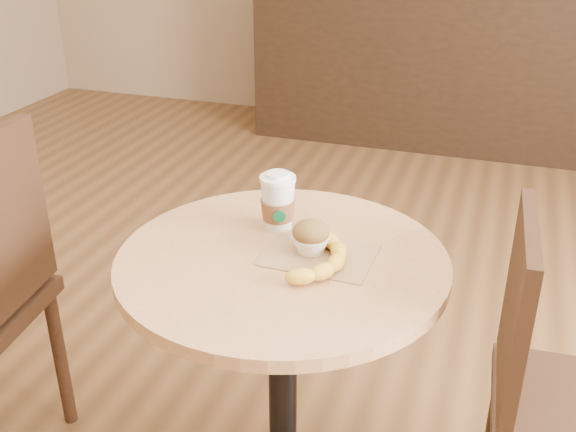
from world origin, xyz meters
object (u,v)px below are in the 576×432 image
(coffee_cup, at_px, (278,204))
(chair_right, at_px, (557,394))
(banana, at_px, (320,256))
(muffin, at_px, (311,237))
(cafe_table, at_px, (283,331))

(coffee_cup, bearing_deg, chair_right, -30.46)
(coffee_cup, xyz_separation_m, banana, (0.14, -0.14, -0.04))
(chair_right, distance_m, muffin, 0.64)
(cafe_table, relative_size, chair_right, 0.85)
(chair_right, distance_m, coffee_cup, 0.75)
(cafe_table, xyz_separation_m, chair_right, (0.62, 0.05, -0.06))
(cafe_table, distance_m, banana, 0.24)
(muffin, distance_m, banana, 0.06)
(chair_right, height_order, muffin, chair_right)
(cafe_table, distance_m, coffee_cup, 0.30)
(muffin, height_order, banana, muffin)
(coffee_cup, relative_size, banana, 0.56)
(cafe_table, bearing_deg, muffin, 31.42)
(coffee_cup, distance_m, muffin, 0.15)
(chair_right, height_order, banana, chair_right)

